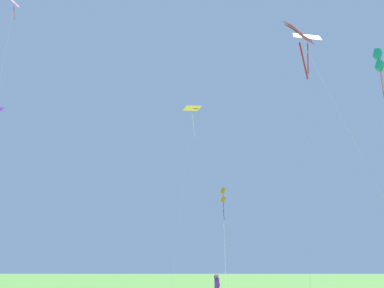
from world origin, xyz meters
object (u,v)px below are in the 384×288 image
object	(u,v)px
kite_red_high	(301,43)
kite_orange_box	(223,196)
kite_teal_box	(379,63)
kite_black_large	(307,46)
kite_yellow_diamond	(192,116)
kite_pink_low	(12,19)
person_in_blue_jacket	(217,286)

from	to	relation	value
kite_red_high	kite_orange_box	xyz separation A→B (m)	(-3.10, 18.81, -5.00)
kite_red_high	kite_orange_box	size ratio (longest dim) A/B	1.39
kite_teal_box	kite_black_large	xyz separation A→B (m)	(0.73, 11.58, 8.43)
kite_orange_box	kite_yellow_diamond	size ratio (longest dim) A/B	0.47
kite_red_high	kite_black_large	bearing A→B (deg)	69.34
kite_teal_box	kite_yellow_diamond	world-z (taller)	kite_yellow_diamond
kite_red_high	kite_yellow_diamond	distance (m)	29.95
kite_red_high	kite_orange_box	bearing A→B (deg)	99.35
kite_pink_low	kite_red_high	world-z (taller)	kite_pink_low
kite_pink_low	kite_yellow_diamond	xyz separation A→B (m)	(17.49, 15.42, -3.84)
kite_pink_low	kite_red_high	distance (m)	29.22
person_in_blue_jacket	kite_pink_low	bearing A→B (deg)	150.85
kite_black_large	kite_orange_box	distance (m)	15.86
kite_black_large	person_in_blue_jacket	size ratio (longest dim) A/B	13.65
kite_orange_box	person_in_blue_jacket	bearing A→B (deg)	-95.81
kite_black_large	kite_red_high	distance (m)	11.18
kite_teal_box	kite_pink_low	world-z (taller)	kite_pink_low
kite_teal_box	kite_orange_box	xyz separation A→B (m)	(-5.77, 21.37, -2.23)
kite_black_large	kite_yellow_diamond	size ratio (longest dim) A/B	0.91
kite_teal_box	person_in_blue_jacket	world-z (taller)	kite_teal_box
kite_yellow_diamond	person_in_blue_jacket	world-z (taller)	kite_yellow_diamond
kite_teal_box	kite_yellow_diamond	distance (m)	33.73
kite_pink_low	person_in_blue_jacket	bearing A→B (deg)	-29.15
kite_orange_box	kite_yellow_diamond	distance (m)	15.99
kite_teal_box	kite_yellow_diamond	bearing A→B (deg)	105.96
kite_pink_low	kite_black_large	world-z (taller)	kite_pink_low
kite_teal_box	kite_black_large	size ratio (longest dim) A/B	0.55
kite_teal_box	kite_red_high	xyz separation A→B (m)	(-2.68, 2.56, 2.77)
kite_black_large	kite_yellow_diamond	world-z (taller)	kite_yellow_diamond
kite_red_high	kite_yellow_diamond	bearing A→B (deg)	102.27
kite_red_high	kite_orange_box	world-z (taller)	kite_red_high
kite_black_large	kite_orange_box	bearing A→B (deg)	123.59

